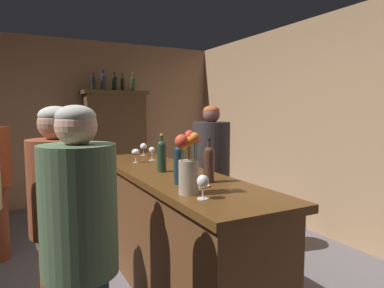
{
  "coord_description": "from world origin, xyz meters",
  "views": [
    {
      "loc": [
        -0.58,
        -2.41,
        1.54
      ],
      "look_at": [
        0.8,
        0.22,
        1.23
      ],
      "focal_mm": 31.49,
      "sensor_mm": 36.0,
      "label": 1
    }
  ],
  "objects_px": {
    "wine_glass_front": "(203,182)",
    "wine_glass_rear": "(144,147)",
    "cheese_plate": "(199,186)",
    "display_bottle_center": "(114,82)",
    "display_bottle_right": "(133,83)",
    "wine_glass_spare": "(136,153)",
    "patron_in_navy": "(81,262)",
    "wine_bottle_rose": "(179,163)",
    "patron_by_cabinet": "(60,220)",
    "wine_bottle_syrah": "(209,163)",
    "wine_bottle_malbec": "(162,155)",
    "display_bottle_midleft": "(103,81)",
    "display_bottle_left": "(93,82)",
    "display_cabinet": "(116,145)",
    "wine_glass_mid": "(152,151)",
    "display_bottle_midright": "(123,83)",
    "bartender": "(211,176)",
    "bar_counter": "(170,232)",
    "flower_arrangement": "(188,165)"
  },
  "relations": [
    {
      "from": "wine_glass_front",
      "to": "wine_glass_rear",
      "type": "distance_m",
      "value": 1.94
    },
    {
      "from": "wine_glass_rear",
      "to": "cheese_plate",
      "type": "bearing_deg",
      "value": -96.73
    },
    {
      "from": "display_bottle_center",
      "to": "display_bottle_right",
      "type": "xyz_separation_m",
      "value": [
        0.31,
        0.0,
        -0.01
      ]
    },
    {
      "from": "wine_glass_spare",
      "to": "patron_in_navy",
      "type": "xyz_separation_m",
      "value": [
        -0.79,
        -1.61,
        -0.27
      ]
    },
    {
      "from": "wine_bottle_rose",
      "to": "patron_by_cabinet",
      "type": "distance_m",
      "value": 0.83
    },
    {
      "from": "wine_bottle_syrah",
      "to": "display_bottle_center",
      "type": "xyz_separation_m",
      "value": [
        0.26,
        3.45,
        0.81
      ]
    },
    {
      "from": "cheese_plate",
      "to": "patron_in_navy",
      "type": "distance_m",
      "value": 0.95
    },
    {
      "from": "wine_bottle_malbec",
      "to": "wine_glass_rear",
      "type": "bearing_deg",
      "value": 78.65
    },
    {
      "from": "cheese_plate",
      "to": "display_bottle_midleft",
      "type": "relative_size",
      "value": 0.43
    },
    {
      "from": "cheese_plate",
      "to": "display_bottle_left",
      "type": "bearing_deg",
      "value": 89.19
    },
    {
      "from": "wine_glass_front",
      "to": "cheese_plate",
      "type": "relative_size",
      "value": 1.0
    },
    {
      "from": "display_cabinet",
      "to": "display_bottle_center",
      "type": "xyz_separation_m",
      "value": [
        0.01,
        0.0,
        1.02
      ]
    },
    {
      "from": "wine_glass_front",
      "to": "wine_glass_mid",
      "type": "relative_size",
      "value": 1.03
    },
    {
      "from": "wine_bottle_rose",
      "to": "wine_glass_mid",
      "type": "xyz_separation_m",
      "value": [
        0.23,
        1.12,
        -0.05
      ]
    },
    {
      "from": "display_cabinet",
      "to": "wine_glass_spare",
      "type": "height_order",
      "value": "display_cabinet"
    },
    {
      "from": "wine_glass_spare",
      "to": "display_bottle_midleft",
      "type": "relative_size",
      "value": 0.41
    },
    {
      "from": "wine_glass_rear",
      "to": "display_bottle_center",
      "type": "relative_size",
      "value": 0.44
    },
    {
      "from": "display_cabinet",
      "to": "wine_bottle_syrah",
      "type": "xyz_separation_m",
      "value": [
        -0.25,
        -3.45,
        0.21
      ]
    },
    {
      "from": "display_bottle_midleft",
      "to": "display_bottle_midright",
      "type": "bearing_deg",
      "value": -0.0
    },
    {
      "from": "wine_bottle_syrah",
      "to": "wine_glass_rear",
      "type": "distance_m",
      "value": 1.55
    },
    {
      "from": "display_cabinet",
      "to": "display_bottle_midleft",
      "type": "xyz_separation_m",
      "value": [
        -0.18,
        0.0,
        1.03
      ]
    },
    {
      "from": "wine_glass_front",
      "to": "bartender",
      "type": "relative_size",
      "value": 0.09
    },
    {
      "from": "display_cabinet",
      "to": "display_bottle_midright",
      "type": "distance_m",
      "value": 1.02
    },
    {
      "from": "patron_in_navy",
      "to": "wine_glass_mid",
      "type": "bearing_deg",
      "value": 0.31
    },
    {
      "from": "patron_in_navy",
      "to": "patron_by_cabinet",
      "type": "distance_m",
      "value": 0.65
    },
    {
      "from": "wine_glass_mid",
      "to": "wine_bottle_malbec",
      "type": "bearing_deg",
      "value": -104.05
    },
    {
      "from": "wine_glass_front",
      "to": "display_bottle_midleft",
      "type": "relative_size",
      "value": 0.43
    },
    {
      "from": "bar_counter",
      "to": "wine_glass_spare",
      "type": "relative_size",
      "value": 18.67
    },
    {
      "from": "wine_glass_rear",
      "to": "display_bottle_midleft",
      "type": "height_order",
      "value": "display_bottle_midleft"
    },
    {
      "from": "bartender",
      "to": "wine_glass_front",
      "type": "bearing_deg",
      "value": 51.99
    },
    {
      "from": "flower_arrangement",
      "to": "bartender",
      "type": "relative_size",
      "value": 0.25
    },
    {
      "from": "display_bottle_left",
      "to": "flower_arrangement",
      "type": "bearing_deg",
      "value": -93.21
    },
    {
      "from": "display_bottle_midright",
      "to": "wine_glass_front",
      "type": "bearing_deg",
      "value": -99.68
    },
    {
      "from": "display_cabinet",
      "to": "wine_glass_front",
      "type": "height_order",
      "value": "display_cabinet"
    },
    {
      "from": "wine_glass_spare",
      "to": "cheese_plate",
      "type": "bearing_deg",
      "value": -87.89
    },
    {
      "from": "flower_arrangement",
      "to": "display_bottle_left",
      "type": "xyz_separation_m",
      "value": [
        0.21,
        3.67,
        0.76
      ]
    },
    {
      "from": "wine_glass_spare",
      "to": "display_bottle_midleft",
      "type": "height_order",
      "value": "display_bottle_midleft"
    },
    {
      "from": "wine_bottle_malbec",
      "to": "display_bottle_midleft",
      "type": "bearing_deg",
      "value": 85.75
    },
    {
      "from": "wine_bottle_syrah",
      "to": "wine_bottle_malbec",
      "type": "xyz_separation_m",
      "value": [
        -0.14,
        0.53,
        0.0
      ]
    },
    {
      "from": "wine_glass_front",
      "to": "display_bottle_center",
      "type": "xyz_separation_m",
      "value": [
        0.52,
        3.81,
        0.86
      ]
    },
    {
      "from": "flower_arrangement",
      "to": "display_bottle_center",
      "type": "bearing_deg",
      "value": 81.57
    },
    {
      "from": "bar_counter",
      "to": "wine_glass_front",
      "type": "xyz_separation_m",
      "value": [
        -0.17,
        -0.86,
        0.61
      ]
    },
    {
      "from": "wine_bottle_rose",
      "to": "wine_glass_spare",
      "type": "xyz_separation_m",
      "value": [
        0.04,
        1.06,
        -0.05
      ]
    },
    {
      "from": "flower_arrangement",
      "to": "display_bottle_midleft",
      "type": "xyz_separation_m",
      "value": [
        0.36,
        3.67,
        0.78
      ]
    },
    {
      "from": "wine_glass_rear",
      "to": "display_bottle_left",
      "type": "xyz_separation_m",
      "value": [
        -0.14,
        1.9,
        0.85
      ]
    },
    {
      "from": "wine_glass_rear",
      "to": "display_bottle_right",
      "type": "height_order",
      "value": "display_bottle_right"
    },
    {
      "from": "wine_bottle_syrah",
      "to": "flower_arrangement",
      "type": "xyz_separation_m",
      "value": [
        -0.28,
        -0.23,
        0.04
      ]
    },
    {
      "from": "wine_bottle_malbec",
      "to": "display_cabinet",
      "type": "bearing_deg",
      "value": 82.34
    },
    {
      "from": "display_cabinet",
      "to": "flower_arrangement",
      "type": "xyz_separation_m",
      "value": [
        -0.54,
        -3.67,
        0.25
      ]
    },
    {
      "from": "display_bottle_left",
      "to": "wine_bottle_malbec",
      "type": "bearing_deg",
      "value": -91.19
    }
  ]
}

